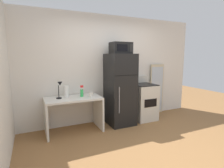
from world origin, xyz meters
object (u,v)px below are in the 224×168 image
spray_bottle (82,92)px  refrigerator (120,89)px  desk_lamp (60,87)px  desk (74,108)px  paper_towel_roll (66,91)px  leaning_mirror (157,89)px  coffee_mug (91,95)px  oven_range (143,101)px  microwave (121,48)px

spray_bottle → refrigerator: bearing=-0.6°
desk_lamp → spray_bottle: desk_lamp is taller
desk → desk_lamp: (-0.27, 0.02, 0.47)m
desk_lamp → paper_towel_roll: size_ratio=1.47×
desk_lamp → leaning_mirror: size_ratio=0.25×
coffee_mug → refrigerator: bearing=6.8°
desk → leaning_mirror: bearing=6.5°
spray_bottle → leaning_mirror: 2.27m
desk → paper_towel_roll: paper_towel_roll is taller
desk_lamp → oven_range: 2.15m
oven_range → leaning_mirror: size_ratio=0.79×
oven_range → spray_bottle: bearing=-179.4°
paper_towel_roll → desk_lamp: bearing=-142.0°
microwave → leaning_mirror: 1.75m
coffee_mug → refrigerator: (0.75, 0.09, 0.04)m
spray_bottle → microwave: microwave is taller
desk_lamp → spray_bottle: size_ratio=1.42×
leaning_mirror → oven_range: bearing=-157.6°
coffee_mug → leaning_mirror: (2.07, 0.37, -0.10)m
refrigerator → leaning_mirror: refrigerator is taller
microwave → leaning_mirror: (1.32, 0.30, -1.11)m
oven_range → paper_towel_roll: bearing=176.6°
refrigerator → leaning_mirror: size_ratio=1.20×
desk_lamp → coffee_mug: desk_lamp is taller
spray_bottle → leaning_mirror: (2.25, 0.27, -0.15)m
coffee_mug → paper_towel_roll: (-0.49, 0.23, 0.07)m
oven_range → desk: bearing=-179.3°
coffee_mug → oven_range: bearing=4.6°
desk_lamp → microwave: microwave is taller
desk_lamp → coffee_mug: size_ratio=3.72×
refrigerator → microwave: (0.00, -0.02, 0.97)m
refrigerator → paper_towel_roll: bearing=173.4°
oven_range → leaning_mirror: leaning_mirror is taller
paper_towel_roll → refrigerator: refrigerator is taller
paper_towel_roll → oven_range: size_ratio=0.22×
desk_lamp → desk: bearing=-4.8°
coffee_mug → oven_range: size_ratio=0.09×
desk → paper_towel_roll: (-0.12, 0.14, 0.35)m
spray_bottle → refrigerator: 0.93m
microwave → spray_bottle: bearing=178.1°
desk_lamp → spray_bottle: bearing=-2.2°
spray_bottle → microwave: size_ratio=0.54×
desk_lamp → coffee_mug: (0.64, -0.12, -0.19)m
leaning_mirror → desk_lamp: bearing=-174.6°
desk → spray_bottle: size_ratio=4.70×
desk_lamp → leaning_mirror: bearing=5.4°
refrigerator → leaning_mirror: bearing=12.1°
coffee_mug → microwave: (0.75, 0.07, 1.01)m
oven_range → leaning_mirror: bearing=22.4°
paper_towel_roll → oven_range: bearing=-3.4°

